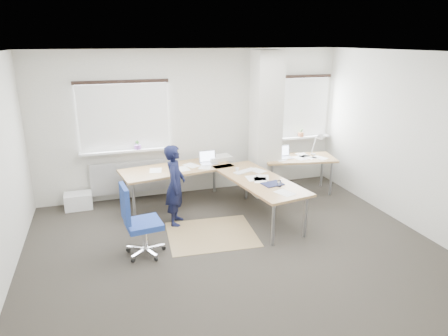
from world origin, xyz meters
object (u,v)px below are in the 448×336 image
object	(u,v)px
desk_main	(218,175)
task_chair	(142,236)
person	(175,185)
desk_side	(299,159)

from	to	relation	value
desk_main	task_chair	distance (m)	1.92
desk_main	person	world-z (taller)	person
person	desk_main	bearing A→B (deg)	-51.99
desk_main	task_chair	size ratio (longest dim) A/B	2.60
task_chair	person	size ratio (longest dim) A/B	0.80
person	desk_side	bearing A→B (deg)	-55.34
task_chair	desk_side	bearing A→B (deg)	18.79
desk_main	person	size ratio (longest dim) A/B	2.08
desk_main	task_chair	xyz separation A→B (m)	(-1.48, -1.16, -0.39)
desk_main	person	xyz separation A→B (m)	(-0.82, -0.27, -0.01)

